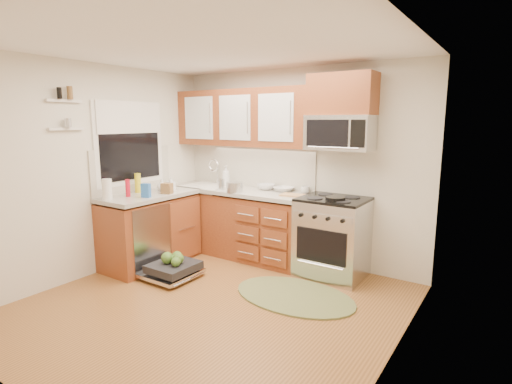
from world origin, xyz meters
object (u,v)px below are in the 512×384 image
Objects in this scene: rug at (294,296)px; skillet at (335,199)px; sink at (207,194)px; stock_pot at (235,187)px; microwave at (340,133)px; cup at (305,190)px; dishwasher at (171,270)px; bowl_b at (266,187)px; upper_cabinets at (243,118)px; paper_towel_roll at (107,189)px; cutting_board at (293,195)px; range at (332,237)px; bowl_a at (284,189)px.

skillet is at bearing 76.39° from rug.
stock_pot is (0.64, -0.20, 0.19)m from sink.
cup is (-0.48, 0.10, -0.73)m from microwave.
dishwasher is 3.22× the size of stock_pot.
microwave is 1.28m from bowl_b.
sink is at bearing -163.55° from upper_cabinets.
dishwasher is (-0.13, -1.27, -1.77)m from upper_cabinets.
paper_towel_roll is at bearing -101.18° from sink.
cup is (1.45, 0.23, 0.17)m from sink.
cup is at bearing 4.64° from upper_cabinets.
skillet is at bearing -9.06° from cutting_board.
skillet reaches higher than range.
paper_towel_roll is (-0.81, -1.59, -0.83)m from upper_cabinets.
sink is 2.85× the size of stock_pot.
skillet is 1.02× the size of stock_pot.
bowl_a is at bearing 8.81° from sink.
cutting_board is at bearing -11.62° from upper_cabinets.
sink is 1.48m from cup.
skillet is (2.00, -0.12, 0.17)m from sink.
upper_cabinets is 17.94× the size of cup.
range is 0.71× the size of rug.
paper_towel_roll is at bearing -144.67° from microwave.
range is at bearing 36.27° from dishwasher.
bowl_b is at bearing 57.23° from stock_pot.
stock_pot is (-1.29, -0.33, -0.71)m from microwave.
microwave is 2.55m from dishwasher.
upper_cabinets is 2.70× the size of microwave.
range is 1.23m from microwave.
upper_cabinets is 2.19m from dishwasher.
upper_cabinets is 1.30m from cup.
stock_pot reaches higher than rug.
upper_cabinets is 9.43× the size of stock_pot.
dishwasher is 1.71m from cutting_board.
microwave is at bearing 14.40° from stock_pot.
rug is 6.14× the size of stock_pot.
microwave reaches higher than skillet.
rug is 5.36× the size of bowl_a.
paper_towel_roll is at bearing -140.10° from cutting_board.
rug is (1.85, -0.77, -0.79)m from sink.
skillet is 2.64m from paper_towel_roll.
microwave is 2.79m from paper_towel_roll.
range reaches higher than rug.
rug is at bearing -34.95° from upper_cabinets.
bowl_a reaches higher than sink.
range is 1.96m from sink.
sink is 2.52× the size of paper_towel_roll.
sink is at bearing 162.77° from stock_pot.
range is (1.41, -0.15, -1.40)m from upper_cabinets.
range is 0.52m from skillet.
microwave is at bearing 16.61° from cutting_board.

